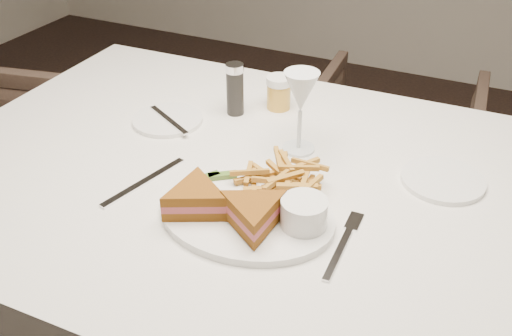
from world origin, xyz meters
The scene contains 3 objects.
table centered at (0.18, 0.13, 0.38)m, with size 1.40×0.93×0.75m, color silver.
chair_far centered at (0.24, 1.13, 0.30)m, with size 0.58×0.54×0.60m, color #45342A.
table_setting centered at (0.19, 0.09, 0.79)m, with size 0.77×0.63×0.18m.
Camera 1 is at (0.55, -0.72, 1.38)m, focal length 40.00 mm.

